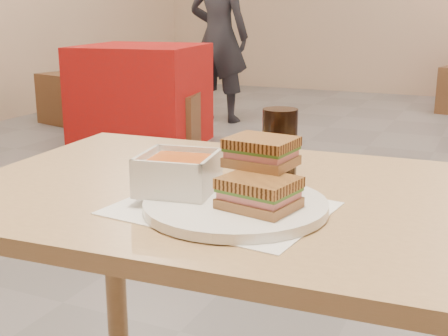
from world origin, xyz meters
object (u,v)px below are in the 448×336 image
at_px(cola_glass, 280,146).
at_px(plate, 235,205).
at_px(patron_a, 219,36).
at_px(soup_bowl, 178,175).
at_px(main_table, 283,254).
at_px(panini_lower, 259,193).
at_px(bg_chair_0r, 172,122).
at_px(bg_table_0, 142,96).
at_px(bg_chair_0l, 67,98).

bearing_deg(cola_glass, plate, -92.24).
bearing_deg(patron_a, soup_bowl, -65.64).
xyz_separation_m(main_table, patron_a, (-2.13, 4.26, 0.17)).
bearing_deg(soup_bowl, main_table, 35.95).
relative_size(soup_bowl, panini_lower, 1.12).
relative_size(soup_bowl, bg_chair_0r, 0.30).
xyz_separation_m(panini_lower, bg_table_0, (-2.23, 3.18, -0.40)).
bearing_deg(patron_a, plate, -64.50).
xyz_separation_m(panini_lower, cola_glass, (-0.04, 0.21, 0.03)).
distance_m(cola_glass, bg_chair_0l, 4.92).
relative_size(plate, bg_chair_0r, 0.64).
bearing_deg(patron_a, bg_chair_0r, -81.33).
bearing_deg(plate, patron_a, 115.50).
relative_size(plate, patron_a, 0.19).
bearing_deg(soup_bowl, plate, -5.01).
height_order(bg_chair_0l, bg_chair_0r, bg_chair_0l).
xyz_separation_m(soup_bowl, panini_lower, (0.16, -0.03, -0.00)).
height_order(panini_lower, patron_a, patron_a).
bearing_deg(bg_chair_0l, bg_table_0, -24.76).
height_order(panini_lower, bg_table_0, panini_lower).
relative_size(main_table, soup_bowl, 8.70).
bearing_deg(plate, bg_table_0, 124.64).
height_order(cola_glass, bg_table_0, cola_glass).
bearing_deg(main_table, patron_a, 116.58).
height_order(soup_bowl, bg_chair_0r, soup_bowl).
xyz_separation_m(soup_bowl, bg_table_0, (-2.07, 3.15, -0.40)).
relative_size(panini_lower, patron_a, 0.08).
height_order(cola_glass, bg_chair_0l, cola_glass).
bearing_deg(plate, soup_bowl, 174.99).
xyz_separation_m(soup_bowl, cola_glass, (0.12, 0.18, 0.02)).
relative_size(soup_bowl, bg_table_0, 0.14).
bearing_deg(cola_glass, bg_chair_0l, 133.86).
xyz_separation_m(main_table, plate, (-0.04, -0.12, 0.12)).
height_order(main_table, panini_lower, panini_lower).
xyz_separation_m(cola_glass, bg_table_0, (-2.19, 2.97, -0.43)).
height_order(cola_glass, patron_a, patron_a).
bearing_deg(bg_chair_0r, cola_glass, -57.06).
relative_size(bg_table_0, bg_chair_0l, 2.00).
height_order(bg_table_0, patron_a, patron_a).
height_order(panini_lower, bg_chair_0l, panini_lower).
distance_m(cola_glass, patron_a, 4.69).
distance_m(main_table, bg_table_0, 3.77).
height_order(main_table, plate, plate).
bearing_deg(plate, bg_chair_0l, 132.31).
bearing_deg(bg_chair_0r, patron_a, 98.67).
distance_m(soup_bowl, panini_lower, 0.16).
relative_size(main_table, panini_lower, 9.73).
xyz_separation_m(main_table, bg_chair_0r, (-1.94, 3.01, -0.42)).
xyz_separation_m(plate, cola_glass, (0.01, 0.19, 0.06)).
relative_size(main_table, plate, 4.11).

